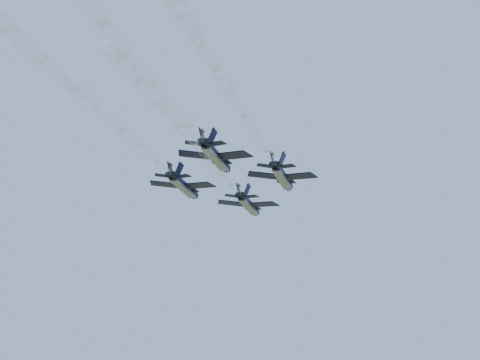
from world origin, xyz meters
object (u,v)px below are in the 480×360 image
Objects in this scene: jet_lead at (249,205)px; jet_left at (184,186)px; jet_right at (283,177)px; jet_slot at (216,157)px.

jet_left is (-3.45, -15.66, 0.00)m from jet_lead.
jet_lead and jet_right have the same top height.
jet_right is at bearing -1.22° from jet_left.
jet_right is (13.53, -9.56, 0.00)m from jet_lead.
jet_right is (16.98, 6.10, 0.00)m from jet_left.
jet_left is 18.04m from jet_right.
jet_left is 1.00× the size of jet_right.
jet_slot is at bearing -126.03° from jet_right.
jet_left is at bearing -123.38° from jet_lead.
jet_right is at bearing -56.20° from jet_lead.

